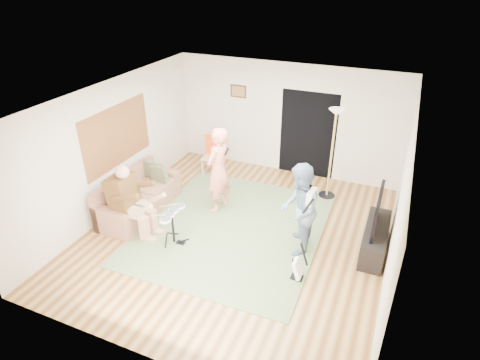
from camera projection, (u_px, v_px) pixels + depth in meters
name	position (u px, v px, depth m)	size (l,w,h in m)	color
floor	(237.00, 234.00, 7.81)	(6.00, 6.00, 0.00)	brown
walls	(237.00, 173.00, 7.16)	(5.50, 6.00, 2.70)	beige
ceiling	(236.00, 100.00, 6.51)	(6.00, 6.00, 0.00)	white
window_blinds	(117.00, 136.00, 8.17)	(2.05, 2.05, 0.00)	#93582D
doorway	(308.00, 135.00, 9.53)	(2.10, 2.10, 0.00)	black
picture_frame	(238.00, 91.00, 9.74)	(0.42, 0.03, 0.32)	#3F2314
area_rug	(233.00, 228.00, 7.99)	(3.40, 3.88, 0.02)	#597144
sofa	(137.00, 199.00, 8.43)	(0.83, 2.01, 0.81)	#99674C
drummer	(133.00, 208.00, 7.62)	(0.93, 0.52, 1.42)	brown
drum_kit	(173.00, 229.00, 7.45)	(0.38, 0.68, 0.70)	black
singer	(218.00, 170.00, 8.20)	(0.67, 0.44, 1.84)	#F07E68
microphone	(227.00, 152.00, 7.91)	(0.06, 0.06, 0.24)	black
guitarist	(299.00, 210.00, 7.00)	(0.84, 0.65, 1.72)	slate
guitar_held	(312.00, 197.00, 6.78)	(0.12, 0.60, 0.26)	white
guitar_spare	(298.00, 269.00, 6.62)	(0.27, 0.24, 0.75)	black
torchiere_lamp	(333.00, 139.00, 8.42)	(0.37, 0.37, 2.05)	black
dining_chair	(212.00, 160.00, 9.96)	(0.45, 0.46, 0.94)	#CEB386
tv_cabinet	(375.00, 239.00, 7.27)	(0.40, 1.40, 0.50)	black
television	(378.00, 211.00, 7.00)	(0.06, 1.07, 0.70)	black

